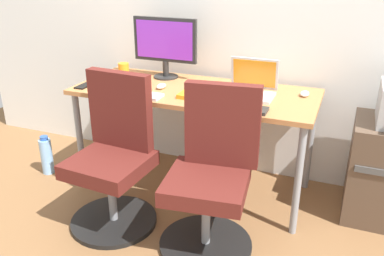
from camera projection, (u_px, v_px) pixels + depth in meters
name	position (u px, v px, depth m)	size (l,w,h in m)	color
ground_plane	(195.00, 186.00, 3.02)	(5.28, 5.28, 0.00)	brown
desk	(195.00, 99.00, 2.76)	(1.62, 0.68, 0.74)	#B77542
office_chair_left	(114.00, 159.00, 2.49)	(0.54, 0.54, 0.94)	black
office_chair_right	(212.00, 178.00, 2.27)	(0.54, 0.54, 0.94)	black
water_bottle_on_floor	(47.00, 156.00, 3.15)	(0.09, 0.09, 0.31)	#8CBFF2
desktop_monitor	(165.00, 44.00, 2.91)	(0.48, 0.18, 0.43)	#262626
open_laptop	(251.00, 86.00, 2.61)	(0.31, 0.26, 0.23)	silver
keyboard_by_monitor	(136.00, 94.00, 2.60)	(0.34, 0.12, 0.02)	silver
keyboard_by_laptop	(239.00, 108.00, 2.37)	(0.34, 0.12, 0.02)	#2D2D2D
mouse_by_monitor	(161.00, 86.00, 2.75)	(0.06, 0.10, 0.03)	silver
mouse_by_laptop	(305.00, 94.00, 2.60)	(0.06, 0.10, 0.03)	silver
coffee_mug	(124.00, 69.00, 3.04)	(0.08, 0.08, 0.09)	orange
pen_cup	(245.00, 76.00, 2.86)	(0.07, 0.07, 0.10)	slate
phone_near_laptop	(84.00, 86.00, 2.79)	(0.07, 0.14, 0.01)	black
phone_near_monitor	(207.00, 90.00, 2.71)	(0.07, 0.14, 0.01)	black
notebook	(196.00, 95.00, 2.57)	(0.21, 0.15, 0.03)	orange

